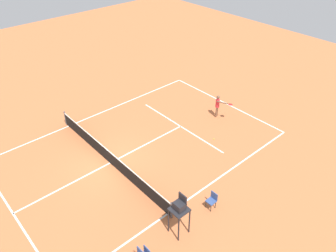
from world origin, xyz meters
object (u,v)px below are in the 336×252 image
umpire_chair (180,209)px  courtside_chair_mid (212,200)px  tennis_ball (214,139)px  player_serving (218,104)px

umpire_chair → courtside_chair_mid: 2.57m
umpire_chair → tennis_ball: bearing=-60.6°
umpire_chair → player_serving: bearing=-58.5°
courtside_chair_mid → umpire_chair: bearing=89.8°
player_serving → tennis_ball: (-1.73, 2.27, -1.01)m
tennis_ball → umpire_chair: 8.02m
player_serving → umpire_chair: 10.72m
tennis_ball → umpire_chair: (-3.86, 6.85, 1.57)m
tennis_ball → courtside_chair_mid: 5.97m
tennis_ball → umpire_chair: bearing=119.4°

